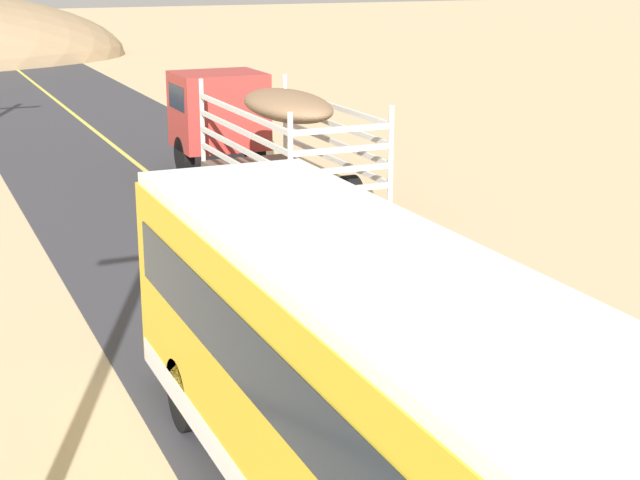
% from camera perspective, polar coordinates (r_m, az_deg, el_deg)
% --- Properties ---
extents(livestock_truck, '(2.53, 9.70, 3.02)m').
position_cam_1_polar(livestock_truck, '(26.97, -4.48, 6.84)').
color(livestock_truck, '#B2332D').
rests_on(livestock_truck, road_surface).
extents(bus, '(2.54, 10.00, 3.21)m').
position_cam_1_polar(bus, '(10.44, 2.94, -8.73)').
color(bus, gold).
rests_on(bus, road_surface).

